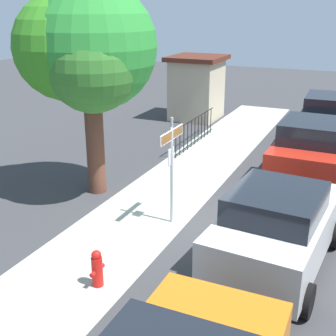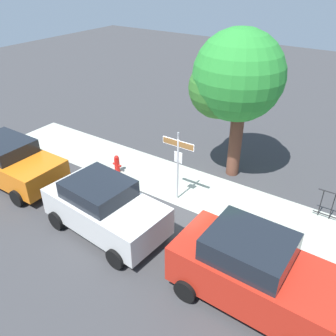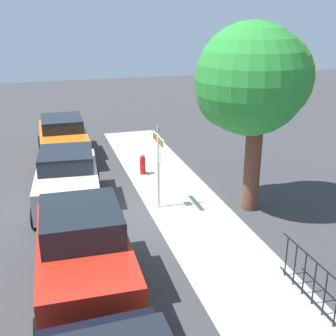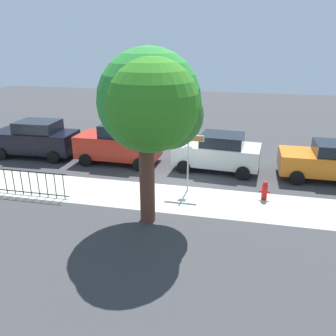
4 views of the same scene
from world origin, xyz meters
The scene contains 10 objects.
ground_plane centered at (0.00, 0.00, 0.00)m, with size 60.00×60.00×0.00m, color #38383A.
sidewalk_strip centered at (2.00, 1.30, 0.00)m, with size 24.00×2.60×0.00m, color #A7AE9F.
street_sign centered at (-0.45, 0.40, 1.82)m, with size 1.27×0.07×2.73m.
shade_tree centered at (0.27, 3.19, 4.10)m, with size 3.40×3.75×5.85m.
car_orange centered at (-6.64, -2.24, 0.89)m, with size 4.57×2.16×1.74m.
car_silver centered at (-1.44, -2.41, 0.92)m, with size 4.23×2.41×1.81m.
car_red centered at (3.60, -2.39, 1.02)m, with size 4.24×2.23×2.06m.
car_black centered at (8.37, -2.38, 0.99)m, with size 4.49×2.24×1.97m.
iron_fence centered at (6.10, 2.30, 0.56)m, with size 4.15×0.04×1.07m.
fire_hydrant centered at (-3.59, 0.60, 0.38)m, with size 0.42×0.22×0.78m.
Camera 4 is at (-2.57, 13.58, 5.97)m, focal length 36.66 mm.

